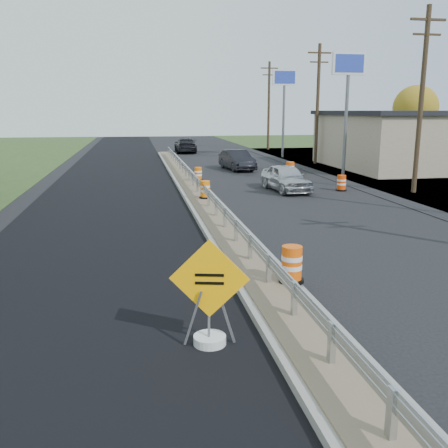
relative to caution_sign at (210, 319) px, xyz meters
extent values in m
plane|color=black|center=(1.83, 6.58, -0.52)|extent=(140.00, 140.00, 0.00)
cube|color=black|center=(-2.57, 16.58, -0.52)|extent=(7.20, 120.00, 0.01)
cube|color=gray|center=(1.83, 14.58, -0.43)|extent=(1.60, 55.00, 0.18)
cube|color=brown|center=(1.83, 14.58, -0.32)|extent=(1.25, 55.00, 0.05)
cube|color=silver|center=(1.83, -3.42, 0.06)|extent=(0.10, 0.15, 0.70)
cube|color=silver|center=(1.83, -1.42, 0.06)|extent=(0.10, 0.15, 0.70)
cube|color=silver|center=(1.83, 0.58, 0.06)|extent=(0.10, 0.15, 0.70)
cube|color=silver|center=(1.83, 2.58, 0.06)|extent=(0.10, 0.15, 0.70)
cube|color=silver|center=(1.83, 4.58, 0.06)|extent=(0.10, 0.15, 0.70)
cube|color=silver|center=(1.83, 6.58, 0.06)|extent=(0.10, 0.15, 0.70)
cube|color=silver|center=(1.83, 8.58, 0.06)|extent=(0.10, 0.15, 0.70)
cube|color=silver|center=(1.83, 10.58, 0.06)|extent=(0.10, 0.15, 0.70)
cube|color=silver|center=(1.83, 12.58, 0.06)|extent=(0.10, 0.15, 0.70)
cube|color=silver|center=(1.83, 14.58, 0.06)|extent=(0.10, 0.15, 0.70)
cube|color=silver|center=(1.83, 16.58, 0.06)|extent=(0.10, 0.15, 0.70)
cube|color=silver|center=(1.83, 18.58, 0.06)|extent=(0.10, 0.15, 0.70)
cube|color=silver|center=(1.83, 20.58, 0.06)|extent=(0.10, 0.15, 0.70)
cube|color=silver|center=(1.83, 22.58, 0.06)|extent=(0.10, 0.15, 0.70)
cube|color=silver|center=(1.83, 24.58, 0.06)|extent=(0.10, 0.15, 0.70)
cube|color=silver|center=(1.83, 26.58, 0.06)|extent=(0.10, 0.15, 0.70)
cube|color=silver|center=(1.83, 28.58, 0.06)|extent=(0.10, 0.15, 0.70)
cube|color=silver|center=(1.83, 30.58, 0.06)|extent=(0.10, 0.15, 0.70)
cube|color=silver|center=(1.83, 32.58, 0.06)|extent=(0.10, 0.15, 0.70)
cube|color=silver|center=(1.83, 34.58, 0.06)|extent=(0.10, 0.15, 0.70)
cube|color=silver|center=(1.83, 36.58, 0.06)|extent=(0.10, 0.15, 0.70)
cube|color=silver|center=(1.83, 38.58, 0.06)|extent=(0.10, 0.15, 0.70)
cube|color=silver|center=(1.83, 15.58, 0.26)|extent=(0.04, 46.00, 0.34)
cube|color=silver|center=(1.83, 15.58, 0.18)|extent=(0.06, 46.00, 0.03)
cube|color=silver|center=(1.83, 15.58, 0.34)|extent=(0.06, 46.00, 0.03)
cube|color=black|center=(13.88, 26.58, 1.08)|extent=(0.08, 7.20, 2.20)
cylinder|color=slate|center=(12.33, 22.58, 2.88)|extent=(0.22, 0.22, 6.80)
cube|color=white|center=(12.33, 22.58, 6.68)|extent=(2.20, 0.25, 1.40)
cube|color=#263FB2|center=(12.33, 22.58, 6.68)|extent=(1.90, 0.30, 1.10)
cylinder|color=slate|center=(12.33, 36.58, 2.88)|extent=(0.22, 0.22, 6.80)
cube|color=white|center=(12.33, 36.58, 6.68)|extent=(2.20, 0.25, 1.40)
cube|color=#263FB2|center=(12.33, 36.58, 6.68)|extent=(1.90, 0.30, 1.10)
cylinder|color=#473523|center=(13.33, 15.58, 4.18)|extent=(0.26, 0.26, 9.40)
cube|color=#473523|center=(13.33, 15.58, 8.18)|extent=(1.90, 0.12, 0.12)
cube|color=#473523|center=(13.33, 15.58, 7.48)|extent=(1.50, 0.10, 0.10)
cylinder|color=#473523|center=(13.33, 30.58, 4.18)|extent=(0.26, 0.26, 9.40)
cube|color=#473523|center=(13.33, 30.58, 8.18)|extent=(1.90, 0.12, 0.12)
cube|color=#473523|center=(13.33, 30.58, 7.48)|extent=(1.50, 0.10, 0.10)
cylinder|color=#473523|center=(13.33, 45.58, 4.18)|extent=(0.26, 0.26, 9.40)
cube|color=#473523|center=(13.33, 45.58, 8.18)|extent=(1.90, 0.12, 0.12)
cube|color=#473523|center=(13.33, 45.58, 7.48)|extent=(1.50, 0.10, 0.10)
cylinder|color=#473523|center=(27.83, 40.58, 1.02)|extent=(0.36, 0.36, 3.08)
sphere|color=#B48126|center=(27.83, 40.58, 4.03)|extent=(4.62, 4.62, 4.62)
cylinder|color=white|center=(0.00, 0.00, -0.43)|extent=(0.62, 0.62, 0.18)
cube|color=slate|center=(-0.31, 0.00, 0.03)|extent=(0.37, 0.13, 1.07)
cube|color=slate|center=(0.31, 0.00, 0.03)|extent=(0.37, 0.13, 1.07)
cube|color=slate|center=(0.00, 0.05, 0.03)|extent=(0.11, 0.28, 1.09)
cube|color=#FFA905|center=(0.00, 0.00, 0.79)|extent=(1.46, 0.38, 1.49)
cube|color=black|center=(0.00, -0.03, 0.86)|extent=(0.52, 0.13, 0.06)
cube|color=black|center=(0.00, -0.03, 0.71)|extent=(0.52, 0.13, 0.06)
cylinder|color=black|center=(2.38, 2.49, -0.25)|extent=(0.61, 0.61, 0.08)
cylinder|color=#FF5A0A|center=(2.38, 2.49, 0.18)|extent=(0.49, 0.49, 0.86)
cylinder|color=white|center=(2.38, 2.49, 0.32)|extent=(0.51, 0.51, 0.11)
cylinder|color=white|center=(2.38, 2.49, 0.10)|extent=(0.51, 0.51, 0.11)
cylinder|color=black|center=(1.95, 14.56, -0.25)|extent=(0.57, 0.57, 0.08)
cylinder|color=orange|center=(1.95, 14.56, 0.14)|extent=(0.45, 0.45, 0.79)
cylinder|color=white|center=(1.95, 14.56, 0.28)|extent=(0.47, 0.47, 0.10)
cylinder|color=white|center=(1.95, 14.56, 0.07)|extent=(0.47, 0.47, 0.10)
cylinder|color=black|center=(2.38, 20.63, -0.26)|extent=(0.54, 0.54, 0.07)
cylinder|color=orange|center=(2.38, 20.63, 0.13)|extent=(0.44, 0.44, 0.76)
cylinder|color=white|center=(2.38, 20.63, 0.25)|extent=(0.45, 0.45, 0.10)
cylinder|color=white|center=(2.38, 20.63, 0.05)|extent=(0.45, 0.45, 0.10)
cylinder|color=black|center=(9.80, 16.92, -0.48)|extent=(0.59, 0.59, 0.08)
cylinder|color=#E74009|center=(9.80, 16.92, -0.07)|extent=(0.47, 0.47, 0.82)
cylinder|color=white|center=(9.80, 16.92, 0.06)|extent=(0.48, 0.48, 0.11)
cylinder|color=white|center=(9.80, 16.92, -0.15)|extent=(0.48, 0.48, 0.11)
cylinder|color=black|center=(8.83, 23.12, -0.48)|extent=(0.67, 0.67, 0.09)
cylinder|color=#F6500A|center=(8.83, 23.12, -0.01)|extent=(0.53, 0.53, 0.93)
cylinder|color=white|center=(8.83, 23.12, 0.15)|extent=(0.55, 0.55, 0.12)
cylinder|color=white|center=(8.83, 23.12, -0.10)|extent=(0.55, 0.55, 0.12)
imported|color=silver|center=(6.79, 17.41, 0.19)|extent=(2.10, 4.35, 1.43)
imported|color=black|center=(6.13, 27.47, 0.21)|extent=(2.13, 4.58, 1.45)
imported|color=black|center=(3.93, 43.46, 0.23)|extent=(2.25, 5.23, 1.50)
camera|label=1|loc=(-1.25, -8.58, 3.80)|focal=40.00mm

